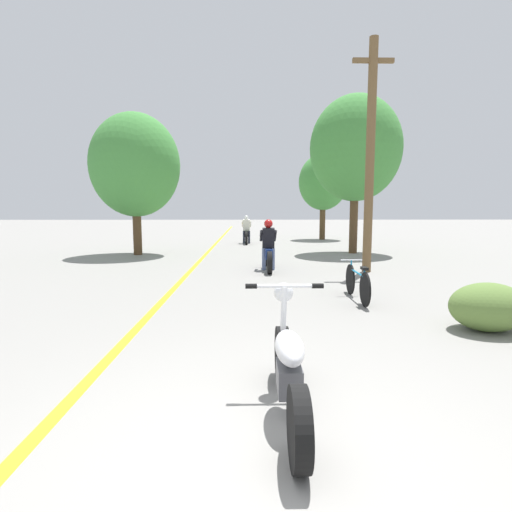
% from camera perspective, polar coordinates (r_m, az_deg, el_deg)
% --- Properties ---
extents(ground_plane, '(120.00, 120.00, 0.00)m').
position_cam_1_polar(ground_plane, '(3.13, -0.07, -27.42)').
color(ground_plane, gray).
extents(lane_stripe_center, '(0.14, 48.00, 0.01)m').
position_cam_1_polar(lane_stripe_center, '(15.40, -7.22, 0.21)').
color(lane_stripe_center, yellow).
rests_on(lane_stripe_center, ground).
extents(utility_pole, '(1.10, 0.24, 6.24)m').
position_cam_1_polar(utility_pole, '(11.58, 16.00, 13.75)').
color(utility_pole, brown).
rests_on(utility_pole, ground).
extents(roadside_tree_right_near, '(3.53, 3.17, 6.09)m').
position_cam_1_polar(roadside_tree_right_near, '(16.38, 14.05, 14.64)').
color(roadside_tree_right_near, '#513A23').
rests_on(roadside_tree_right_near, ground).
extents(roadside_tree_right_far, '(2.74, 2.47, 4.81)m').
position_cam_1_polar(roadside_tree_right_far, '(23.06, 9.58, 10.34)').
color(roadside_tree_right_far, '#513A23').
rests_on(roadside_tree_right_far, ground).
extents(roadside_tree_left, '(3.33, 3.00, 5.29)m').
position_cam_1_polar(roadside_tree_left, '(15.91, -16.90, 12.27)').
color(roadside_tree_left, '#513A23').
rests_on(roadside_tree_left, ground).
extents(roadside_bush, '(1.10, 0.88, 0.70)m').
position_cam_1_polar(roadside_bush, '(6.70, 30.27, -6.30)').
color(roadside_bush, '#5B7A38').
rests_on(roadside_bush, ground).
extents(motorcycle_foreground, '(0.74, 1.93, 1.06)m').
position_cam_1_polar(motorcycle_foreground, '(3.53, 4.69, -15.54)').
color(motorcycle_foreground, black).
rests_on(motorcycle_foreground, ground).
extents(motorcycle_rider_lead, '(0.50, 2.13, 1.45)m').
position_cam_1_polar(motorcycle_rider_lead, '(11.47, 1.77, 0.75)').
color(motorcycle_rider_lead, black).
rests_on(motorcycle_rider_lead, ground).
extents(motorcycle_rider_far, '(0.50, 2.04, 1.41)m').
position_cam_1_polar(motorcycle_rider_far, '(20.14, -1.37, 3.31)').
color(motorcycle_rider_far, black).
rests_on(motorcycle_rider_far, ground).
extents(bicycle_parked, '(0.44, 1.68, 0.73)m').
position_cam_1_polar(bicycle_parked, '(7.94, 14.28, -3.71)').
color(bicycle_parked, black).
rests_on(bicycle_parked, ground).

